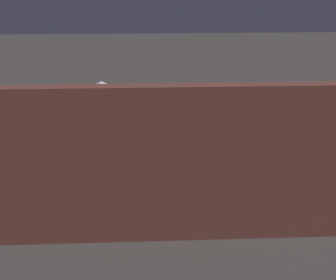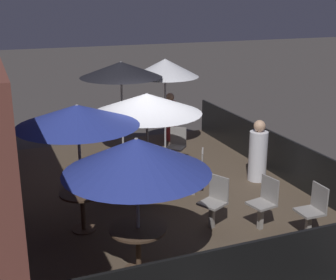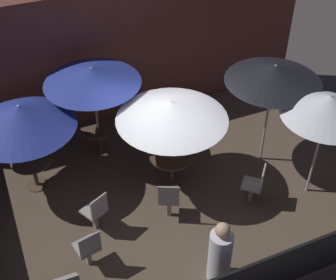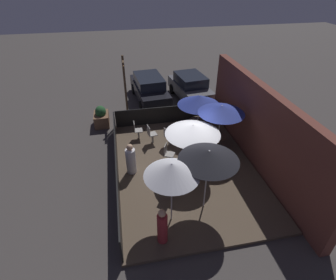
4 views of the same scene
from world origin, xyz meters
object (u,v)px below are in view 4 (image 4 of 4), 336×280
(patron_0, at_px, (162,227))
(parked_car_0, at_px, (149,88))
(parked_car_1, at_px, (190,87))
(patio_chair_0, at_px, (169,183))
(patio_umbrella_1, at_px, (199,100))
(patio_chair_1, at_px, (168,154))
(patron_1, at_px, (131,160))
(patio_umbrella_4, at_px, (172,170))
(patio_chair_4, at_px, (137,130))
(patio_umbrella_2, at_px, (222,109))
(planter_box, at_px, (101,117))
(patio_chair_3, at_px, (151,134))
(patio_umbrella_3, at_px, (209,156))
(patio_chair_2, at_px, (168,136))
(dining_table_1, at_px, (198,123))
(patio_umbrella_0, at_px, (193,129))
(dining_table_2, at_px, (218,139))
(dining_table_0, at_px, (191,156))
(light_post, at_px, (125,83))

(patron_0, xyz_separation_m, parked_car_0, (-10.51, 1.03, 0.10))
(parked_car_1, bearing_deg, patio_chair_0, -27.38)
(patio_umbrella_1, relative_size, patio_chair_1, 2.18)
(patron_1, bearing_deg, patron_0, -102.27)
(patio_umbrella_4, height_order, patio_chair_1, patio_umbrella_4)
(patio_chair_4, bearing_deg, patio_chair_1, -63.04)
(patio_umbrella_2, xyz_separation_m, planter_box, (-3.53, -5.32, -1.70))
(patio_chair_3, bearing_deg, patio_chair_0, -97.90)
(patio_chair_1, height_order, parked_car_1, parked_car_1)
(patio_chair_1, bearing_deg, patron_1, -144.80)
(patio_chair_1, xyz_separation_m, patio_chair_4, (-2.26, -1.11, -0.04))
(patio_chair_0, relative_size, parked_car_0, 0.20)
(patio_umbrella_3, height_order, patio_chair_2, patio_umbrella_3)
(patio_chair_2, relative_size, parked_car_0, 0.20)
(patio_chair_0, relative_size, patio_chair_1, 0.96)
(planter_box, height_order, parked_car_0, parked_car_0)
(patio_umbrella_4, height_order, dining_table_1, patio_umbrella_4)
(patio_umbrella_0, xyz_separation_m, dining_table_2, (-1.10, 1.57, -1.34))
(patio_chair_2, height_order, patron_0, patron_0)
(dining_table_2, height_order, planter_box, planter_box)
(patio_chair_4, bearing_deg, patron_1, -100.01)
(dining_table_0, bearing_deg, patio_umbrella_1, 158.15)
(patron_0, bearing_deg, patio_chair_1, 104.34)
(planter_box, distance_m, light_post, 2.25)
(patio_chair_1, bearing_deg, patio_umbrella_4, -72.38)
(patio_umbrella_3, distance_m, patio_chair_1, 3.22)
(patio_umbrella_1, bearing_deg, patron_1, -55.27)
(patio_chair_1, bearing_deg, dining_table_1, 75.23)
(patio_umbrella_4, height_order, parked_car_1, patio_umbrella_4)
(patio_umbrella_1, height_order, patio_chair_2, patio_umbrella_1)
(patio_umbrella_0, bearing_deg, patio_chair_4, -143.52)
(patio_chair_2, bearing_deg, parked_car_1, 37.82)
(dining_table_0, relative_size, parked_car_1, 0.23)
(patron_1, bearing_deg, patio_chair_4, 55.92)
(patio_chair_2, height_order, patio_chair_4, patio_chair_2)
(patio_umbrella_4, xyz_separation_m, parked_car_1, (-9.47, 3.19, -1.44))
(dining_table_2, bearing_deg, patio_chair_2, -108.41)
(patio_chair_1, relative_size, patron_1, 0.70)
(dining_table_0, bearing_deg, dining_table_2, 125.05)
(patio_umbrella_4, bearing_deg, dining_table_0, 151.55)
(patio_umbrella_1, height_order, parked_car_1, patio_umbrella_1)
(patio_chair_0, height_order, planter_box, planter_box)
(dining_table_1, relative_size, patio_chair_2, 0.92)
(patio_umbrella_4, relative_size, patio_chair_4, 2.66)
(patio_chair_3, bearing_deg, parked_car_1, 45.03)
(patio_umbrella_3, bearing_deg, parked_car_0, -175.95)
(patron_0, bearing_deg, patio_chair_0, 100.73)
(patio_umbrella_3, bearing_deg, planter_box, -151.75)
(patio_chair_2, xyz_separation_m, patron_0, (5.10, -1.19, 0.12))
(dining_table_1, bearing_deg, patio_chair_0, -29.57)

